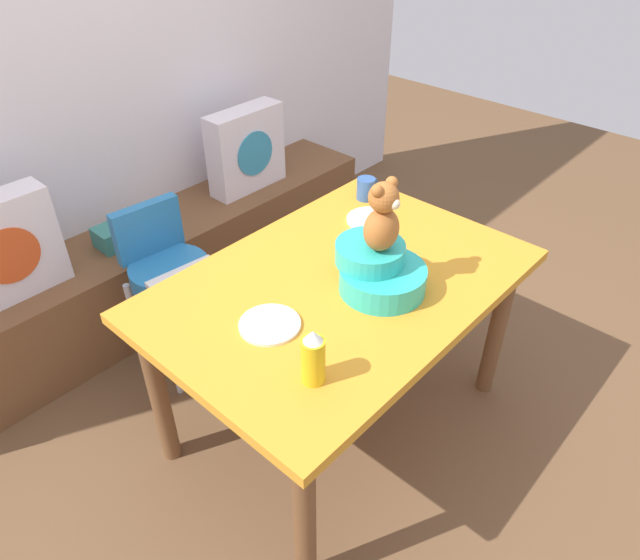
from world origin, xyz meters
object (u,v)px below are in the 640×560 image
Objects in this scene: highchair at (168,271)px; dinner_plate_far at (270,325)px; coffee_mug at (366,188)px; ketchup_bottle at (313,358)px; infant_seat_teal at (378,270)px; pillow_floral_left at (2,249)px; teddy_bear at (382,218)px; dining_table at (340,302)px; dinner_plate_near at (371,220)px; pillow_floral_right at (246,150)px; book_stack at (118,235)px.

highchair reaches higher than dinner_plate_far.
dinner_plate_far is (-0.87, -0.31, -0.04)m from coffee_mug.
infant_seat_teal is at bearing 15.98° from ketchup_bottle.
pillow_floral_left reaches higher than dinner_plate_far.
teddy_bear is 0.68m from coffee_mug.
infant_seat_teal is at bearing -65.38° from dining_table.
dinner_plate_near is at bearing 41.21° from infant_seat_teal.
dinner_plate_near is at bearing -135.35° from coffee_mug.
dinner_plate_far is at bearing -73.24° from pillow_floral_left.
dinner_plate_near is (-0.22, -1.02, 0.07)m from pillow_floral_right.
dinner_plate_near is (1.09, -1.02, 0.07)m from pillow_floral_left.
dinner_plate_far is (-0.12, -0.77, 0.22)m from highchair.
book_stack is 1.19m from coffee_mug.
highchair is 3.16× the size of teddy_bear.
dinner_plate_near is (0.34, 0.30, -0.27)m from teddy_bear.
pillow_floral_left is 0.53m from book_stack.
dining_table is 0.52m from ketchup_bottle.
ketchup_bottle is 1.54× the size of coffee_mug.
pillow_floral_right is 2.20× the size of book_stack.
pillow_floral_right is 1.43m from infant_seat_teal.
infant_seat_teal is (0.28, -0.90, 0.29)m from highchair.
teddy_bear is 0.53m from dinner_plate_near.
pillow_floral_right is at bearing 78.02° from dinner_plate_near.
pillow_floral_right is 1.34m from dining_table.
dinner_plate_near is at bearing 24.14° from dining_table.
book_stack is at bearing 87.03° from highchair.
dinner_plate_near is at bearing 13.02° from dinner_plate_far.
coffee_mug is (0.73, -0.90, 0.28)m from book_stack.
coffee_mug is (0.95, 0.57, -0.04)m from ketchup_bottle.
dinner_plate_near is at bearing -60.26° from book_stack.
highchair is 4.27× the size of ketchup_bottle.
teddy_bear is 0.53m from ketchup_bottle.
book_stack is 0.25× the size of highchair.
pillow_floral_left is 1.52m from infant_seat_teal.
pillow_floral_left is 1.52m from coffee_mug.
dining_table is at bearing -149.52° from coffee_mug.
pillow_floral_right and infant_seat_teal have the same top height.
dining_table reaches higher than book_stack.
infant_seat_teal reaches higher than highchair.
teddy_bear is at bearing -72.87° from highchair.
teddy_bear is 1.25× the size of dinner_plate_near.
highchair is 0.98m from infant_seat_teal.
dinner_plate_near is at bearing 28.02° from ketchup_bottle.
coffee_mug reaches higher than dining_table.
infant_seat_teal is (0.25, -1.33, 0.30)m from book_stack.
book_stack is at bearing 100.78° from teddy_bear.
coffee_mug is 0.93m from dinner_plate_far.
dinner_plate_far is (-0.40, 0.13, -0.27)m from teddy_bear.
highchair is at bearing 107.14° from infant_seat_teal.
teddy_bear is at bearing 15.92° from ketchup_bottle.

